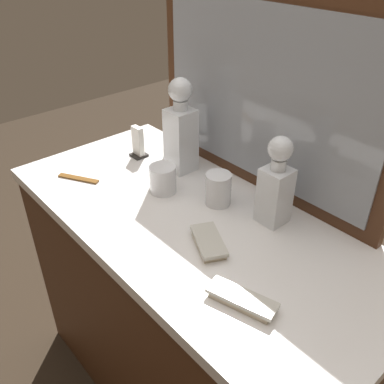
{
  "coord_description": "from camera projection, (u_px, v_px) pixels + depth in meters",
  "views": [
    {
      "loc": [
        0.71,
        -0.62,
        1.51
      ],
      "look_at": [
        0.0,
        0.0,
        0.9
      ],
      "focal_mm": 39.14,
      "sensor_mm": 36.0,
      "label": 1
    }
  ],
  "objects": [
    {
      "name": "dresser",
      "position": [
        192.0,
        315.0,
        1.39
      ],
      "size": [
        1.19,
        0.56,
        0.82
      ],
      "color": "#472816",
      "rests_on": "ground_plane"
    },
    {
      "name": "dresser_mirror",
      "position": [
        263.0,
        96.0,
        1.16
      ],
      "size": [
        0.83,
        0.03,
        0.57
      ],
      "color": "#472816",
      "rests_on": "dresser"
    },
    {
      "name": "crystal_decanter_far_right",
      "position": [
        275.0,
        189.0,
        1.1
      ],
      "size": [
        0.07,
        0.07,
        0.25
      ],
      "color": "white",
      "rests_on": "dresser"
    },
    {
      "name": "crystal_decanter_right",
      "position": [
        181.0,
        135.0,
        1.33
      ],
      "size": [
        0.08,
        0.08,
        0.31
      ],
      "color": "white",
      "rests_on": "dresser"
    },
    {
      "name": "crystal_tumbler_left",
      "position": [
        163.0,
        180.0,
        1.26
      ],
      "size": [
        0.08,
        0.08,
        0.08
      ],
      "color": "white",
      "rests_on": "dresser"
    },
    {
      "name": "crystal_tumbler_right",
      "position": [
        218.0,
        190.0,
        1.2
      ],
      "size": [
        0.07,
        0.07,
        0.1
      ],
      "color": "white",
      "rests_on": "dresser"
    },
    {
      "name": "silver_brush_right",
      "position": [
        209.0,
        242.0,
        1.05
      ],
      "size": [
        0.15,
        0.12,
        0.02
      ],
      "color": "#B7A88C",
      "rests_on": "dresser"
    },
    {
      "name": "silver_brush_far_right",
      "position": [
        242.0,
        300.0,
        0.89
      ],
      "size": [
        0.16,
        0.09,
        0.02
      ],
      "color": "#B7A88C",
      "rests_on": "dresser"
    },
    {
      "name": "tortoiseshell_comb",
      "position": [
        78.0,
        178.0,
        1.33
      ],
      "size": [
        0.13,
        0.09,
        0.01
      ],
      "color": "brown",
      "rests_on": "dresser"
    },
    {
      "name": "napkin_holder",
      "position": [
        138.0,
        144.0,
        1.44
      ],
      "size": [
        0.05,
        0.05,
        0.11
      ],
      "color": "black",
      "rests_on": "dresser"
    }
  ]
}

